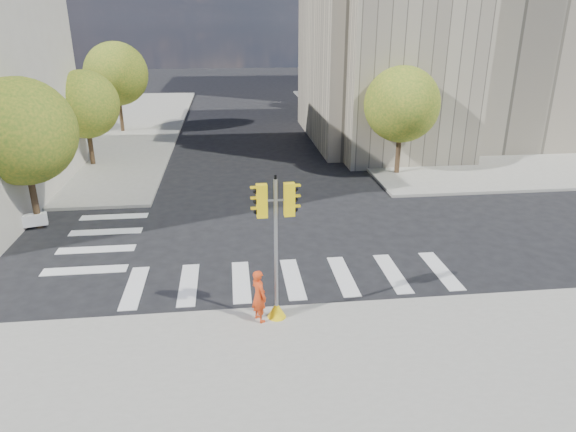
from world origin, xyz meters
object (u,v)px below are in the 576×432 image
Objects in this scene: lamp_near at (390,86)px; photographer at (259,296)px; lamp_far at (342,66)px; traffic_signal at (276,261)px.

photographer is at bearing -116.75° from lamp_near.
photographer is at bearing -106.09° from lamp_far.
photographer is (-9.44, -18.72, -3.61)m from lamp_near.
traffic_signal is (-8.91, -18.60, -2.56)m from lamp_near.
lamp_near reaches higher than traffic_signal.
lamp_near is at bearing -56.62° from photographer.
photographer is (-9.44, -32.72, -3.61)m from lamp_far.
lamp_near is at bearing 62.07° from traffic_signal.
lamp_near and lamp_far have the same top height.
traffic_signal is 1.18m from photographer.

